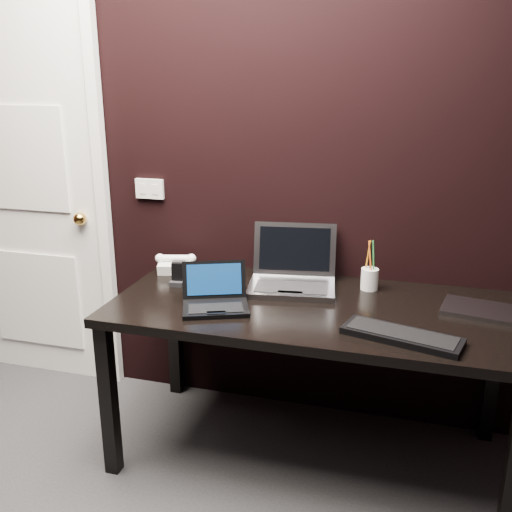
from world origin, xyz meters
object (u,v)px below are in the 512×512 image
(ext_keyboard, at_px, (402,336))
(netbook, at_px, (215,300))
(desk, at_px, (312,321))
(closed_laptop, at_px, (479,310))
(mobile_phone, at_px, (177,277))
(pen_cup, at_px, (370,278))
(desk_phone, at_px, (176,264))
(door, at_px, (27,196))
(silver_laptop, at_px, (292,277))

(ext_keyboard, bearing_deg, netbook, 172.69)
(desk, distance_m, closed_laptop, 0.69)
(mobile_phone, bearing_deg, pen_cup, 12.11)
(ext_keyboard, xyz_separation_m, pen_cup, (-0.16, 0.49, 0.04))
(mobile_phone, height_order, pen_cup, pen_cup)
(pen_cup, bearing_deg, desk, -130.65)
(ext_keyboard, height_order, desk_phone, desk_phone)
(netbook, xyz_separation_m, pen_cup, (0.60, 0.39, 0.02))
(desk, xyz_separation_m, mobile_phone, (-0.65, 0.07, 0.12))
(door, bearing_deg, mobile_phone, -17.10)
(door, distance_m, desk, 1.73)
(ext_keyboard, distance_m, pen_cup, 0.52)
(closed_laptop, bearing_deg, mobile_phone, -178.42)
(desk, height_order, desk_phone, desk_phone)
(desk, relative_size, mobile_phone, 16.13)
(desk, distance_m, pen_cup, 0.36)
(silver_laptop, relative_size, ext_keyboard, 0.95)
(silver_laptop, distance_m, mobile_phone, 0.53)
(desk, xyz_separation_m, pen_cup, (0.22, 0.25, 0.13))
(pen_cup, bearing_deg, closed_laptop, -17.93)
(ext_keyboard, bearing_deg, desk, 147.55)
(netbook, distance_m, mobile_phone, 0.34)
(mobile_phone, bearing_deg, desk_phone, 114.66)
(desk, bearing_deg, door, 167.18)
(door, height_order, closed_laptop, door)
(closed_laptop, relative_size, desk_phone, 1.55)
(netbook, bearing_deg, desk_phone, 131.39)
(desk_phone, height_order, mobile_phone, mobile_phone)
(door, xyz_separation_m, silver_laptop, (1.52, -0.19, -0.25))
(silver_laptop, relative_size, closed_laptop, 1.35)
(ext_keyboard, distance_m, closed_laptop, 0.45)
(netbook, bearing_deg, silver_laptop, 51.76)
(desk, bearing_deg, pen_cup, 49.35)
(door, relative_size, ext_keyboard, 4.69)
(door, bearing_deg, netbook, -22.28)
(pen_cup, bearing_deg, silver_laptop, -168.93)
(ext_keyboard, xyz_separation_m, desk_phone, (-1.11, 0.49, 0.02))
(netbook, bearing_deg, pen_cup, 33.31)
(closed_laptop, bearing_deg, netbook, -166.94)
(closed_laptop, distance_m, desk_phone, 1.41)
(desk, height_order, netbook, netbook)
(door, height_order, netbook, door)
(door, relative_size, mobile_phone, 20.31)
(desk, height_order, closed_laptop, closed_laptop)
(door, distance_m, ext_keyboard, 2.14)
(ext_keyboard, bearing_deg, silver_laptop, 139.88)
(closed_laptop, bearing_deg, door, 173.32)
(silver_laptop, distance_m, closed_laptop, 0.81)
(ext_keyboard, bearing_deg, mobile_phone, 163.30)
(desk, distance_m, silver_laptop, 0.26)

